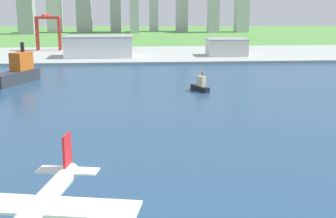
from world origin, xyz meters
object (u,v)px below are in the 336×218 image
(warehouse_annex, at_px, (227,47))
(container_barge, at_px, (17,72))
(airplane_landing, at_px, (38,208))
(tugboat_small, at_px, (200,86))
(port_crane_red, at_px, (48,24))
(warehouse_main, at_px, (99,46))

(warehouse_annex, bearing_deg, container_barge, -143.53)
(airplane_landing, distance_m, tugboat_small, 236.65)
(container_barge, xyz_separation_m, port_crane_red, (-9.55, 194.40, 23.41))
(port_crane_red, relative_size, warehouse_main, 0.59)
(tugboat_small, relative_size, warehouse_main, 0.26)
(airplane_landing, height_order, tugboat_small, airplane_landing)
(port_crane_red, bearing_deg, airplane_landing, -80.75)
(tugboat_small, relative_size, warehouse_annex, 0.43)
(airplane_landing, bearing_deg, port_crane_red, 99.25)
(airplane_landing, height_order, warehouse_annex, airplane_landing)
(tugboat_small, distance_m, port_crane_red, 273.78)
(warehouse_main, relative_size, warehouse_annex, 1.67)
(tugboat_small, height_order, warehouse_annex, warehouse_annex)
(tugboat_small, xyz_separation_m, port_crane_red, (-137.73, 234.99, 27.64))
(airplane_landing, relative_size, port_crane_red, 1.05)
(container_barge, bearing_deg, airplane_landing, -76.21)
(port_crane_red, bearing_deg, tugboat_small, -59.63)
(container_barge, height_order, warehouse_annex, container_barge)
(warehouse_main, bearing_deg, container_barge, -110.75)
(port_crane_red, distance_m, warehouse_annex, 200.00)
(container_barge, xyz_separation_m, warehouse_main, (50.16, 132.42, 4.87))
(tugboat_small, distance_m, warehouse_annex, 180.96)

